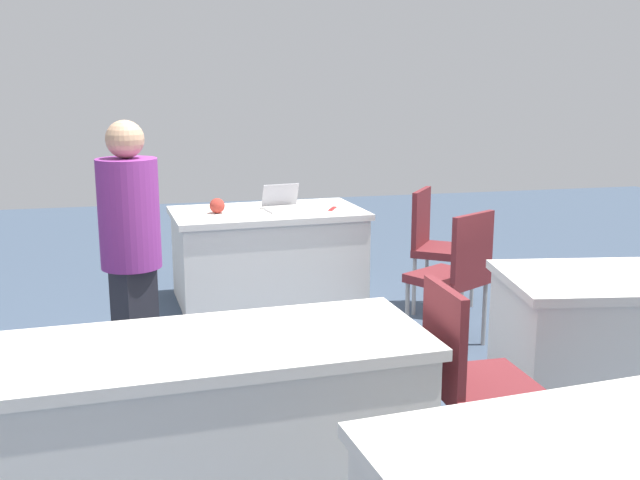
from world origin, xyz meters
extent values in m
plane|color=#3D4C60|center=(0.00, 0.00, 0.00)|extent=(14.40, 14.40, 0.00)
cube|color=silver|center=(0.03, -2.06, 0.74)|extent=(1.62, 1.01, 0.05)
cube|color=silver|center=(0.03, -2.06, 0.36)|extent=(1.55, 0.97, 0.71)
cube|color=silver|center=(-1.69, 0.47, 0.36)|extent=(1.62, 1.02, 0.71)
cube|color=silver|center=(-0.38, 2.15, 0.74)|extent=(1.64, 0.92, 0.05)
cube|color=silver|center=(0.74, 0.99, 0.74)|extent=(1.84, 0.88, 0.05)
cube|color=silver|center=(0.74, 0.99, 0.36)|extent=(1.76, 0.84, 0.71)
cylinder|color=#9E9993|center=(-0.74, -0.74, 0.23)|extent=(0.03, 0.03, 0.45)
cylinder|color=#9E9993|center=(-1.06, -0.93, 0.23)|extent=(0.03, 0.03, 0.45)
cylinder|color=#9E9993|center=(-0.93, -0.41, 0.23)|extent=(0.03, 0.03, 0.45)
cylinder|color=#9E9993|center=(-1.26, -0.61, 0.23)|extent=(0.03, 0.03, 0.45)
cube|color=maroon|center=(-1.00, -0.67, 0.48)|extent=(0.60, 0.60, 0.06)
cube|color=maroon|center=(-1.10, -0.50, 0.74)|extent=(0.38, 0.25, 0.45)
cylinder|color=#9E9993|center=(-1.55, -1.45, 0.23)|extent=(0.03, 0.03, 0.46)
cylinder|color=#9E9993|center=(-1.32, -1.14, 0.23)|extent=(0.03, 0.03, 0.46)
cylinder|color=#9E9993|center=(-1.24, -1.67, 0.23)|extent=(0.03, 0.03, 0.46)
cylinder|color=#9E9993|center=(-1.02, -1.36, 0.23)|extent=(0.03, 0.03, 0.46)
cube|color=maroon|center=(-1.28, -1.41, 0.49)|extent=(0.61, 0.61, 0.06)
cube|color=maroon|center=(-1.12, -1.52, 0.75)|extent=(0.28, 0.36, 0.45)
cylinder|color=#9E9993|center=(-0.64, 0.85, 0.22)|extent=(0.03, 0.03, 0.44)
cylinder|color=#9E9993|center=(-0.65, 1.23, 0.22)|extent=(0.03, 0.03, 0.44)
cylinder|color=#9E9993|center=(-0.26, 0.86, 0.22)|extent=(0.03, 0.03, 0.44)
cylinder|color=#9E9993|center=(-0.27, 1.24, 0.22)|extent=(0.03, 0.03, 0.44)
cube|color=maroon|center=(-0.46, 1.05, 0.47)|extent=(0.44, 0.44, 0.06)
cube|color=maroon|center=(-0.26, 1.05, 0.72)|extent=(0.04, 0.42, 0.45)
cube|color=#26262D|center=(1.10, -0.28, 0.39)|extent=(0.28, 0.33, 0.78)
cylinder|color=#8C338C|center=(1.10, -0.28, 1.09)|extent=(0.45, 0.45, 0.62)
sphere|color=tan|center=(1.10, -0.28, 1.51)|extent=(0.21, 0.21, 0.21)
cube|color=silver|center=(-0.12, -2.00, 0.77)|extent=(0.35, 0.27, 0.02)
cube|color=#B7B7BC|center=(-0.09, -2.14, 0.87)|extent=(0.32, 0.13, 0.19)
sphere|color=#B2382D|center=(0.45, -2.01, 0.82)|extent=(0.12, 0.12, 0.12)
cube|color=red|center=(-0.51, -1.98, 0.77)|extent=(0.11, 0.18, 0.01)
camera|label=1|loc=(1.00, 3.99, 1.85)|focal=42.03mm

